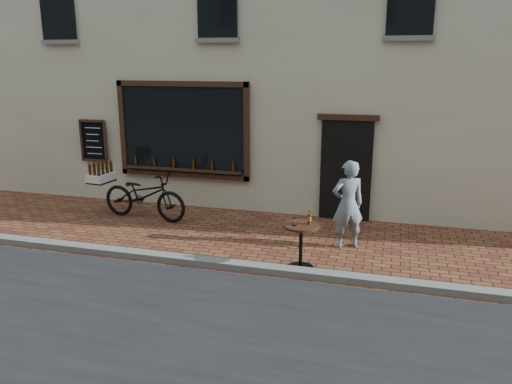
# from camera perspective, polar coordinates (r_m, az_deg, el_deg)

# --- Properties ---
(ground) EXTENTS (90.00, 90.00, 0.00)m
(ground) POSITION_cam_1_polar(r_m,az_deg,el_deg) (8.54, -5.50, -8.93)
(ground) COLOR #58271C
(ground) RESTS_ON ground
(kerb) EXTENTS (90.00, 0.25, 0.12)m
(kerb) POSITION_cam_1_polar(r_m,az_deg,el_deg) (8.68, -5.03, -8.06)
(kerb) COLOR slate
(kerb) RESTS_ON ground
(cargo_bicycle) EXTENTS (2.45, 0.96, 1.16)m
(cargo_bicycle) POSITION_cam_1_polar(r_m,az_deg,el_deg) (11.31, -12.82, -0.26)
(cargo_bicycle) COLOR black
(cargo_bicycle) RESTS_ON ground
(bistro_table) EXTENTS (0.61, 0.61, 1.05)m
(bistro_table) POSITION_cam_1_polar(r_m,az_deg,el_deg) (8.41, 5.18, -5.18)
(bistro_table) COLOR black
(bistro_table) RESTS_ON ground
(pedestrian) EXTENTS (0.73, 0.63, 1.67)m
(pedestrian) POSITION_cam_1_polar(r_m,az_deg,el_deg) (9.41, 10.44, -1.41)
(pedestrian) COLOR slate
(pedestrian) RESTS_ON ground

